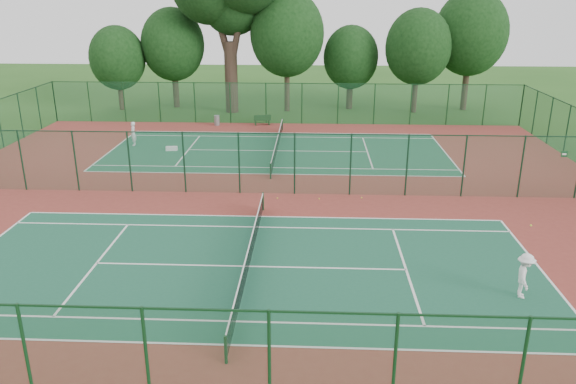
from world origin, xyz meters
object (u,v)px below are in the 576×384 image
at_px(trash_bin, 217,120).
at_px(bench, 262,120).
at_px(player_near, 525,276).
at_px(player_far, 133,134).
at_px(kit_bag, 172,148).

xyz_separation_m(trash_bin, bench, (3.86, 0.20, 0.05)).
xyz_separation_m(player_near, player_far, (-21.03, 21.04, 0.01)).
xyz_separation_m(player_far, bench, (8.89, 7.16, -0.42)).
relative_size(bench, kit_bag, 1.87).
xyz_separation_m(player_near, kit_bag, (-17.90, 19.72, -0.72)).
distance_m(player_near, bench, 30.71).
bearing_deg(bench, trash_bin, 170.36).
bearing_deg(kit_bag, bench, 49.21).
xyz_separation_m(player_far, trash_bin, (5.02, 6.96, -0.47)).
height_order(player_near, trash_bin, player_near).
bearing_deg(player_near, bench, 36.21).
relative_size(player_far, bench, 1.16).
distance_m(player_far, trash_bin, 8.60).
height_order(player_near, player_far, player_far).
height_order(player_near, kit_bag, player_near).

